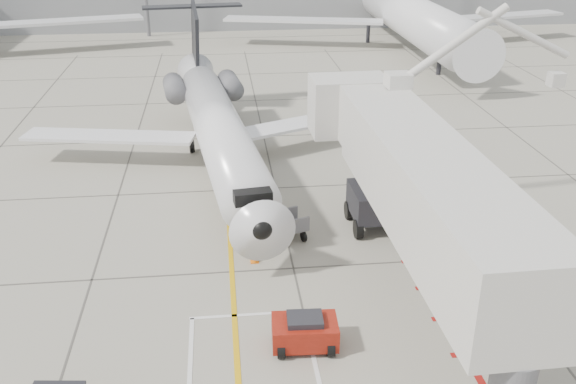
{
  "coord_description": "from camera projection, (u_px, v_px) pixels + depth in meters",
  "views": [
    {
      "loc": [
        -2.68,
        -18.19,
        13.63
      ],
      "look_at": [
        0.0,
        6.0,
        2.5
      ],
      "focal_mm": 40.0,
      "sensor_mm": 36.0,
      "label": 1
    }
  ],
  "objects": [
    {
      "name": "ground_plane",
      "position": [
        307.0,
        328.0,
        22.38
      ],
      "size": [
        260.0,
        260.0,
        0.0
      ],
      "primitive_type": "plane",
      "color": "gray",
      "rests_on": "ground"
    },
    {
      "name": "regional_jet",
      "position": [
        224.0,
        116.0,
        32.48
      ],
      "size": [
        25.3,
        30.31,
        7.29
      ],
      "primitive_type": null,
      "rotation": [
        0.0,
        0.0,
        0.12
      ],
      "color": "white",
      "rests_on": "ground_plane"
    },
    {
      "name": "jet_bridge",
      "position": [
        430.0,
        207.0,
        21.94
      ],
      "size": [
        9.94,
        20.35,
        8.07
      ],
      "primitive_type": null,
      "rotation": [
        0.0,
        0.0,
        0.02
      ],
      "color": "silver",
      "rests_on": "ground_plane"
    },
    {
      "name": "pushback_tug",
      "position": [
        305.0,
        331.0,
        21.2
      ],
      "size": [
        2.23,
        1.46,
        1.26
      ],
      "primitive_type": null,
      "rotation": [
        0.0,
        0.0,
        -0.05
      ],
      "color": "maroon",
      "rests_on": "ground_plane"
    },
    {
      "name": "baggage_cart",
      "position": [
        283.0,
        227.0,
        27.88
      ],
      "size": [
        2.31,
        1.85,
        1.26
      ],
      "primitive_type": null,
      "rotation": [
        0.0,
        0.0,
        0.33
      ],
      "color": "#59595E",
      "rests_on": "ground_plane"
    },
    {
      "name": "ground_power_unit",
      "position": [
        502.0,
        243.0,
        25.85
      ],
      "size": [
        2.7,
        1.84,
        1.98
      ],
      "primitive_type": null,
      "rotation": [
        0.0,
        0.0,
        -0.16
      ],
      "color": "silver",
      "rests_on": "ground_plane"
    },
    {
      "name": "cone_nose",
      "position": [
        254.0,
        256.0,
        26.36
      ],
      "size": [
        0.37,
        0.37,
        0.51
      ],
      "primitive_type": "cone",
      "color": "#DA600B",
      "rests_on": "ground_plane"
    },
    {
      "name": "cone_side",
      "position": [
        242.0,
        236.0,
        28.0
      ],
      "size": [
        0.31,
        0.31,
        0.44
      ],
      "primitive_type": "cone",
      "color": "#EF470C",
      "rests_on": "ground_plane"
    }
  ]
}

